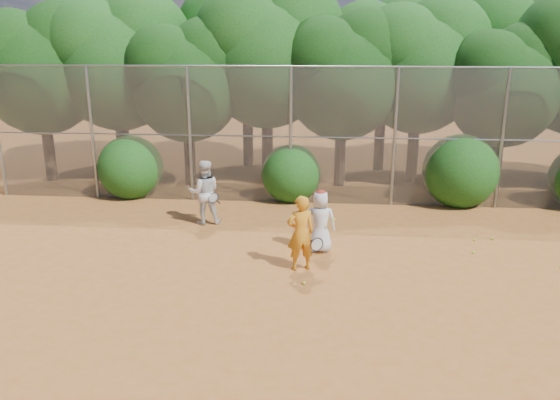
# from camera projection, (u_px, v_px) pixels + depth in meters

# --- Properties ---
(ground) EXTENTS (80.00, 80.00, 0.00)m
(ground) POSITION_uv_depth(u_px,v_px,m) (320.00, 291.00, 10.67)
(ground) COLOR #9D5823
(ground) RESTS_ON ground
(fence_back) EXTENTS (20.05, 0.09, 4.03)m
(fence_back) POSITION_uv_depth(u_px,v_px,m) (321.00, 135.00, 15.83)
(fence_back) COLOR gray
(fence_back) RESTS_ON ground
(tree_0) EXTENTS (4.38, 3.81, 6.00)m
(tree_0) POSITION_uv_depth(u_px,v_px,m) (41.00, 64.00, 18.04)
(tree_0) COLOR black
(tree_0) RESTS_ON ground
(tree_1) EXTENTS (4.64, 4.03, 6.35)m
(tree_1) POSITION_uv_depth(u_px,v_px,m) (119.00, 57.00, 18.24)
(tree_1) COLOR black
(tree_1) RESTS_ON ground
(tree_2) EXTENTS (3.99, 3.47, 5.47)m
(tree_2) POSITION_uv_depth(u_px,v_px,m) (188.00, 76.00, 17.52)
(tree_2) COLOR black
(tree_2) RESTS_ON ground
(tree_3) EXTENTS (4.89, 4.26, 6.70)m
(tree_3) POSITION_uv_depth(u_px,v_px,m) (269.00, 50.00, 18.04)
(tree_3) COLOR black
(tree_3) RESTS_ON ground
(tree_4) EXTENTS (4.19, 3.64, 5.73)m
(tree_4) POSITION_uv_depth(u_px,v_px,m) (344.00, 71.00, 17.43)
(tree_4) COLOR black
(tree_4) RESTS_ON ground
(tree_5) EXTENTS (4.51, 3.92, 6.17)m
(tree_5) POSITION_uv_depth(u_px,v_px,m) (421.00, 61.00, 17.90)
(tree_5) COLOR black
(tree_5) RESTS_ON ground
(tree_6) EXTENTS (3.86, 3.36, 5.29)m
(tree_6) POSITION_uv_depth(u_px,v_px,m) (506.00, 82.00, 16.89)
(tree_6) COLOR black
(tree_6) RESTS_ON ground
(tree_9) EXTENTS (4.83, 4.20, 6.62)m
(tree_9) POSITION_uv_depth(u_px,v_px,m) (116.00, 50.00, 20.47)
(tree_9) COLOR black
(tree_9) RESTS_ON ground
(tree_10) EXTENTS (5.15, 4.48, 7.06)m
(tree_10) POSITION_uv_depth(u_px,v_px,m) (248.00, 42.00, 20.16)
(tree_10) COLOR black
(tree_10) RESTS_ON ground
(tree_11) EXTENTS (4.64, 4.03, 6.35)m
(tree_11) POSITION_uv_depth(u_px,v_px,m) (385.00, 56.00, 19.48)
(tree_11) COLOR black
(tree_11) RESTS_ON ground
(tree_12) EXTENTS (5.02, 4.37, 6.88)m
(tree_12) POSITION_uv_depth(u_px,v_px,m) (511.00, 46.00, 19.57)
(tree_12) COLOR black
(tree_12) RESTS_ON ground
(bush_0) EXTENTS (2.00, 2.00, 2.00)m
(bush_0) POSITION_uv_depth(u_px,v_px,m) (131.00, 165.00, 16.91)
(bush_0) COLOR #134310
(bush_0) RESTS_ON ground
(bush_1) EXTENTS (1.80, 1.80, 1.80)m
(bush_1) POSITION_uv_depth(u_px,v_px,m) (291.00, 171.00, 16.52)
(bush_1) COLOR #134310
(bush_1) RESTS_ON ground
(bush_2) EXTENTS (2.20, 2.20, 2.20)m
(bush_2) POSITION_uv_depth(u_px,v_px,m) (461.00, 168.00, 16.04)
(bush_2) COLOR #134310
(bush_2) RESTS_ON ground
(player_yellow) EXTENTS (0.84, 0.57, 1.64)m
(player_yellow) POSITION_uv_depth(u_px,v_px,m) (301.00, 233.00, 11.47)
(player_yellow) COLOR orange
(player_yellow) RESTS_ON ground
(player_teen) EXTENTS (0.74, 0.51, 1.48)m
(player_teen) POSITION_uv_depth(u_px,v_px,m) (320.00, 221.00, 12.48)
(player_teen) COLOR silver
(player_teen) RESTS_ON ground
(player_white) EXTENTS (0.97, 0.87, 1.72)m
(player_white) POSITION_uv_depth(u_px,v_px,m) (204.00, 192.00, 14.37)
(player_white) COLOR silver
(player_white) RESTS_ON ground
(ball_0) EXTENTS (0.07, 0.07, 0.07)m
(ball_0) POSITION_uv_depth(u_px,v_px,m) (473.00, 253.00, 12.51)
(ball_0) COLOR #B0CF25
(ball_0) RESTS_ON ground
(ball_1) EXTENTS (0.07, 0.07, 0.07)m
(ball_1) POSITION_uv_depth(u_px,v_px,m) (474.00, 240.00, 13.31)
(ball_1) COLOR #B0CF25
(ball_1) RESTS_ON ground
(ball_3) EXTENTS (0.07, 0.07, 0.07)m
(ball_3) POSITION_uv_depth(u_px,v_px,m) (304.00, 283.00, 10.96)
(ball_3) COLOR #B0CF25
(ball_3) RESTS_ON ground
(ball_4) EXTENTS (0.07, 0.07, 0.07)m
(ball_4) POSITION_uv_depth(u_px,v_px,m) (492.00, 239.00, 13.38)
(ball_4) COLOR #B0CF25
(ball_4) RESTS_ON ground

